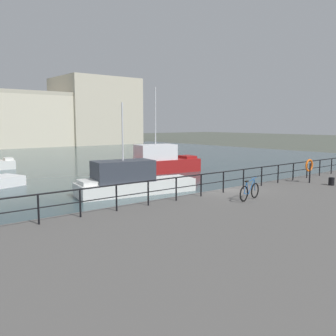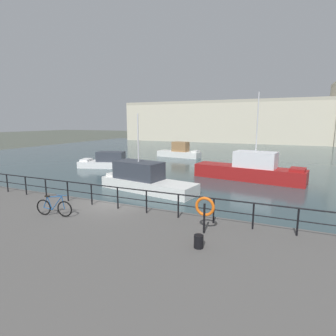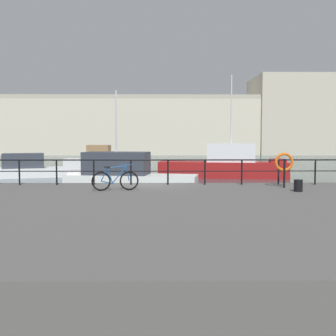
% 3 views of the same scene
% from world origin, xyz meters
% --- Properties ---
extents(ground_plane, '(240.00, 240.00, 0.00)m').
position_xyz_m(ground_plane, '(0.00, 0.00, 0.00)').
color(ground_plane, '#4C5147').
extents(water_basin, '(80.00, 60.00, 0.01)m').
position_xyz_m(water_basin, '(0.00, 30.20, 0.01)').
color(water_basin, '#33474C').
rests_on(water_basin, ground_plane).
extents(harbor_building, '(65.93, 13.43, 13.92)m').
position_xyz_m(harbor_building, '(6.93, 59.80, 5.40)').
color(harbor_building, beige).
rests_on(harbor_building, ground_plane).
extents(moored_cabin_cruiser, '(7.91, 3.52, 5.75)m').
position_xyz_m(moored_cabin_cruiser, '(-1.68, 6.31, 0.86)').
color(moored_cabin_cruiser, white).
rests_on(moored_cabin_cruiser, water_basin).
extents(moored_blue_motorboat, '(9.81, 3.66, 7.63)m').
position_xyz_m(moored_blue_motorboat, '(5.27, 13.29, 0.96)').
color(moored_blue_motorboat, maroon).
rests_on(moored_blue_motorboat, water_basin).
extents(quay_railing, '(23.53, 0.07, 1.08)m').
position_xyz_m(quay_railing, '(-0.03, -0.75, 1.76)').
color(quay_railing, black).
rests_on(quay_railing, quay_promenade).
extents(parked_bicycle, '(1.75, 0.39, 0.98)m').
position_xyz_m(parked_bicycle, '(-1.26, -2.75, 1.41)').
color(parked_bicycle, black).
rests_on(parked_bicycle, quay_promenade).
extents(mooring_bollard, '(0.32, 0.32, 0.44)m').
position_xyz_m(mooring_bollard, '(5.54, -3.12, 1.24)').
color(mooring_bollard, black).
rests_on(mooring_bollard, quay_promenade).
extents(life_ring_stand, '(0.75, 0.16, 1.40)m').
position_xyz_m(life_ring_stand, '(5.37, -1.83, 2.00)').
color(life_ring_stand, black).
rests_on(life_ring_stand, quay_promenade).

